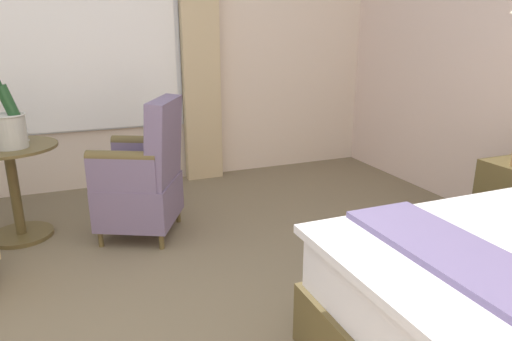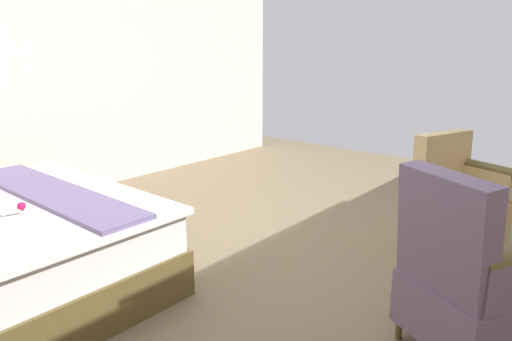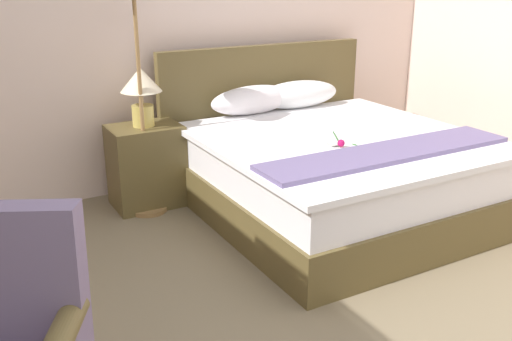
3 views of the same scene
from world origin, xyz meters
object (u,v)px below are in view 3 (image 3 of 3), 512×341
bed (328,167)px  bedside_lamp (141,87)px  nightstand (146,166)px  floor_lamp_brass (134,4)px

bed → bedside_lamp: 1.47m
bed → nightstand: (-1.13, 0.75, -0.03)m
bed → floor_lamp_brass: size_ratio=1.14×
bedside_lamp → floor_lamp_brass: (-0.05, -0.12, 0.58)m
bed → nightstand: 1.36m
nightstand → bedside_lamp: 0.60m
nightstand → floor_lamp_brass: 1.18m
bedside_lamp → nightstand: bearing=0.0°
nightstand → floor_lamp_brass: (-0.05, -0.12, 1.17)m
bed → bedside_lamp: (-1.13, 0.75, 0.57)m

